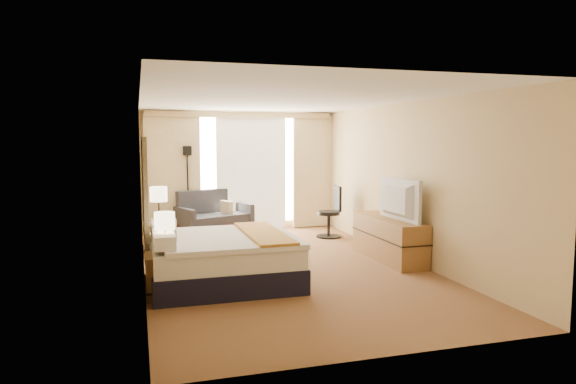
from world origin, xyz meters
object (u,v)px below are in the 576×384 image
object	(u,v)px
desk_chair	(331,214)
television	(393,199)
media_dresser	(389,239)
floor_lamp	(188,172)
lamp_right	(159,195)
lamp_left	(165,222)
nightstand_left	(164,275)
loveseat	(214,220)
nightstand_right	(157,239)
bed	(222,259)

from	to	relation	value
desk_chair	television	world-z (taller)	television
media_dresser	floor_lamp	xyz separation A→B (m)	(-2.98, 3.30, 0.96)
television	desk_chair	bearing A→B (deg)	1.55
desk_chair	lamp_right	xyz separation A→B (m)	(-3.44, -0.58, 0.57)
lamp_left	lamp_right	size ratio (longest dim) A/B	0.86
media_dresser	floor_lamp	world-z (taller)	floor_lamp
desk_chair	television	xyz separation A→B (m)	(0.16, -2.33, 0.57)
media_dresser	lamp_left	xyz separation A→B (m)	(-3.68, -1.07, 0.62)
nightstand_left	floor_lamp	distance (m)	4.53
media_dresser	desk_chair	xyz separation A→B (m)	(-0.21, 2.10, 0.12)
desk_chair	loveseat	bearing A→B (deg)	162.42
lamp_left	nightstand_right	bearing A→B (deg)	90.50
nightstand_right	lamp_right	size ratio (longest dim) A/B	0.88
media_dresser	desk_chair	world-z (taller)	desk_chair
floor_lamp	nightstand_left	bearing A→B (deg)	-99.40
nightstand_right	lamp_right	bearing A→B (deg)	51.14
bed	nightstand_left	bearing A→B (deg)	-153.71
loveseat	floor_lamp	world-z (taller)	floor_lamp
loveseat	television	bearing A→B (deg)	-75.64
desk_chair	lamp_left	size ratio (longest dim) A/B	1.95
nightstand_right	desk_chair	size ratio (longest dim) A/B	0.52
media_dresser	lamp_left	world-z (taller)	lamp_left
lamp_left	media_dresser	bearing A→B (deg)	16.17
floor_lamp	lamp_left	distance (m)	4.44
media_dresser	loveseat	bearing A→B (deg)	129.21
loveseat	media_dresser	bearing A→B (deg)	-73.03
floor_lamp	desk_chair	bearing A→B (deg)	-23.50
floor_lamp	lamp_right	distance (m)	1.93
lamp_left	lamp_right	bearing A→B (deg)	89.34
nightstand_left	television	size ratio (longest dim) A/B	0.47
floor_lamp	lamp_left	bearing A→B (deg)	-99.08
nightstand_right	lamp_right	xyz separation A→B (m)	(0.05, 0.06, 0.76)
floor_lamp	desk_chair	world-z (taller)	floor_lamp
bed	loveseat	world-z (taller)	bed
lamp_left	lamp_right	world-z (taller)	lamp_right
nightstand_left	television	xyz separation A→B (m)	(3.65, 0.82, 0.76)
lamp_left	television	bearing A→B (deg)	12.94
lamp_right	loveseat	bearing A→B (deg)	52.64
nightstand_left	lamp_right	size ratio (longest dim) A/B	0.88
bed	television	bearing A→B (deg)	8.35
bed	lamp_right	xyz separation A→B (m)	(-0.76, 2.16, 0.69)
loveseat	floor_lamp	bearing A→B (deg)	130.43
loveseat	floor_lamp	distance (m)	1.15
loveseat	television	size ratio (longest dim) A/B	1.45
desk_chair	nightstand_right	bearing A→B (deg)	-164.48
loveseat	desk_chair	bearing A→B (deg)	-44.86
media_dresser	lamp_left	distance (m)	3.88
nightstand_left	lamp_right	xyz separation A→B (m)	(0.05, 2.56, 0.76)
nightstand_right	desk_chair	world-z (taller)	desk_chair
desk_chair	television	size ratio (longest dim) A/B	0.91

